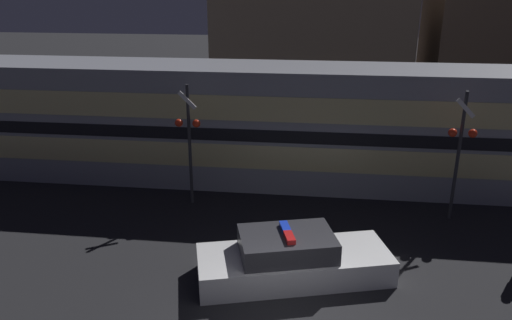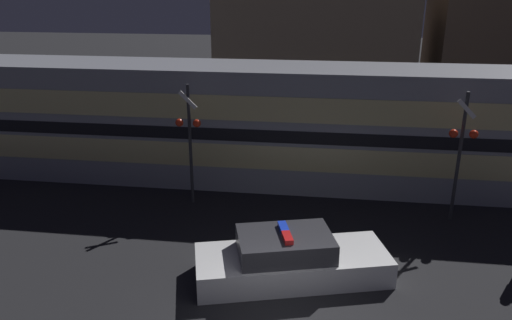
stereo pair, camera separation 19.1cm
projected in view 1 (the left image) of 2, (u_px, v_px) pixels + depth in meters
name	position (u px, v px, depth m)	size (l,w,h in m)	color
train	(230.00, 123.00, 17.99)	(22.60, 2.92, 4.17)	gray
police_car	(292.00, 260.00, 12.21)	(4.99, 2.92, 1.31)	silver
crossing_signal_near	(460.00, 146.00, 14.56)	(0.81, 0.31, 3.99)	#2D2D33
crossing_signal_far	(189.00, 135.00, 15.67)	(0.81, 0.31, 3.95)	#2D2D33
building_left	(311.00, 56.00, 24.61)	(9.23, 4.74, 6.82)	brown
building_center	(497.00, 47.00, 24.25)	(6.51, 5.16, 7.77)	brown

